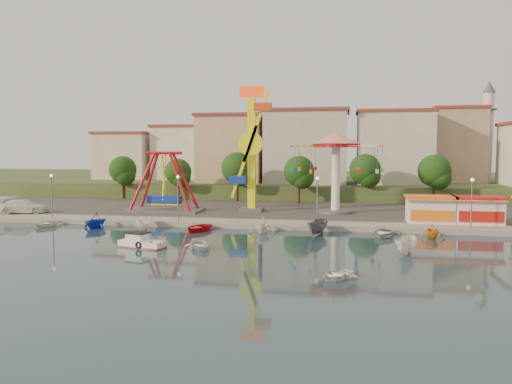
% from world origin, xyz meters
% --- Properties ---
extents(ground, '(200.00, 200.00, 0.00)m').
position_xyz_m(ground, '(0.00, 0.00, 0.00)').
color(ground, '#142B37').
rests_on(ground, ground).
extents(quay_deck, '(200.00, 100.00, 0.60)m').
position_xyz_m(quay_deck, '(0.00, 62.00, 0.30)').
color(quay_deck, '#9E998E').
rests_on(quay_deck, ground).
extents(asphalt_pad, '(90.00, 28.00, 0.01)m').
position_xyz_m(asphalt_pad, '(0.00, 30.00, 0.60)').
color(asphalt_pad, '#4C4944').
rests_on(asphalt_pad, quay_deck).
extents(hill_terrace, '(200.00, 60.00, 3.00)m').
position_xyz_m(hill_terrace, '(0.00, 67.00, 1.50)').
color(hill_terrace, '#384C26').
rests_on(hill_terrace, ground).
extents(pirate_ship_ride, '(10.00, 5.00, 8.00)m').
position_xyz_m(pirate_ship_ride, '(-12.74, 21.19, 4.39)').
color(pirate_ship_ride, '#59595E').
rests_on(pirate_ship_ride, quay_deck).
extents(kamikaze_tower, '(4.36, 3.10, 16.50)m').
position_xyz_m(kamikaze_tower, '(-1.06, 22.92, 8.58)').
color(kamikaze_tower, '#59595E').
rests_on(kamikaze_tower, quay_deck).
extents(wave_swinger, '(11.60, 11.60, 10.40)m').
position_xyz_m(wave_swinger, '(9.78, 23.47, 8.20)').
color(wave_swinger, '#59595E').
rests_on(wave_swinger, quay_deck).
extents(booth_left, '(5.40, 3.78, 3.08)m').
position_xyz_m(booth_left, '(20.44, 16.49, 2.16)').
color(booth_left, white).
rests_on(booth_left, quay_deck).
extents(booth_mid, '(5.40, 3.78, 3.08)m').
position_xyz_m(booth_mid, '(25.52, 16.49, 2.16)').
color(booth_mid, white).
rests_on(booth_mid, quay_deck).
extents(lamp_post_0, '(0.14, 0.14, 5.00)m').
position_xyz_m(lamp_post_0, '(-24.00, 13.00, 3.10)').
color(lamp_post_0, '#59595E').
rests_on(lamp_post_0, quay_deck).
extents(lamp_post_1, '(0.14, 0.14, 5.00)m').
position_xyz_m(lamp_post_1, '(-8.00, 13.00, 3.10)').
color(lamp_post_1, '#59595E').
rests_on(lamp_post_1, quay_deck).
extents(lamp_post_2, '(0.14, 0.14, 5.00)m').
position_xyz_m(lamp_post_2, '(8.00, 13.00, 3.10)').
color(lamp_post_2, '#59595E').
rests_on(lamp_post_2, quay_deck).
extents(lamp_post_3, '(0.14, 0.14, 5.00)m').
position_xyz_m(lamp_post_3, '(24.00, 13.00, 3.10)').
color(lamp_post_3, '#59595E').
rests_on(lamp_post_3, quay_deck).
extents(tree_0, '(4.60, 4.60, 7.19)m').
position_xyz_m(tree_0, '(-26.00, 36.98, 5.47)').
color(tree_0, '#382314').
rests_on(tree_0, quay_deck).
extents(tree_1, '(4.35, 4.35, 6.80)m').
position_xyz_m(tree_1, '(-16.00, 36.24, 5.20)').
color(tree_1, '#382314').
rests_on(tree_1, quay_deck).
extents(tree_2, '(5.02, 5.02, 7.85)m').
position_xyz_m(tree_2, '(-6.00, 35.81, 5.92)').
color(tree_2, '#382314').
rests_on(tree_2, quay_deck).
extents(tree_3, '(4.68, 4.68, 7.32)m').
position_xyz_m(tree_3, '(4.00, 34.36, 5.55)').
color(tree_3, '#382314').
rests_on(tree_3, quay_deck).
extents(tree_4, '(4.86, 4.86, 7.60)m').
position_xyz_m(tree_4, '(14.00, 37.35, 5.75)').
color(tree_4, '#382314').
rests_on(tree_4, quay_deck).
extents(tree_5, '(4.83, 4.83, 7.54)m').
position_xyz_m(tree_5, '(24.00, 35.54, 5.71)').
color(tree_5, '#382314').
rests_on(tree_5, quay_deck).
extents(building_0, '(9.26, 9.53, 11.87)m').
position_xyz_m(building_0, '(-33.37, 46.06, 8.93)').
color(building_0, beige).
rests_on(building_0, hill_terrace).
extents(building_1, '(12.33, 9.01, 8.63)m').
position_xyz_m(building_1, '(-21.33, 51.38, 7.32)').
color(building_1, silver).
rests_on(building_1, hill_terrace).
extents(building_2, '(11.95, 9.28, 11.23)m').
position_xyz_m(building_2, '(-8.19, 51.96, 8.62)').
color(building_2, tan).
rests_on(building_2, hill_terrace).
extents(building_3, '(12.59, 10.50, 9.20)m').
position_xyz_m(building_3, '(5.60, 48.80, 7.60)').
color(building_3, beige).
rests_on(building_3, hill_terrace).
extents(building_4, '(10.75, 9.23, 9.24)m').
position_xyz_m(building_4, '(19.07, 52.20, 7.62)').
color(building_4, beige).
rests_on(building_4, hill_terrace).
extents(building_5, '(12.77, 10.96, 11.21)m').
position_xyz_m(building_5, '(32.37, 50.33, 8.61)').
color(building_5, tan).
rests_on(building_5, hill_terrace).
extents(minaret, '(2.80, 2.80, 18.00)m').
position_xyz_m(minaret, '(36.00, 54.00, 12.55)').
color(minaret, silver).
rests_on(minaret, hill_terrace).
extents(cabin_motorboat, '(4.52, 2.55, 1.50)m').
position_xyz_m(cabin_motorboat, '(-7.09, 0.09, 0.40)').
color(cabin_motorboat, white).
rests_on(cabin_motorboat, ground).
extents(rowboat_a, '(3.74, 4.09, 0.69)m').
position_xyz_m(rowboat_a, '(-1.60, 0.44, 0.35)').
color(rowboat_a, white).
rests_on(rowboat_a, ground).
extents(rowboat_b, '(3.49, 3.65, 0.62)m').
position_xyz_m(rowboat_b, '(10.51, -8.01, 0.31)').
color(rowboat_b, white).
rests_on(rowboat_b, ground).
extents(skiff, '(2.72, 4.18, 1.51)m').
position_xyz_m(skiff, '(16.17, 1.34, 0.76)').
color(skiff, white).
rests_on(skiff, ground).
extents(van, '(6.51, 4.06, 1.76)m').
position_xyz_m(van, '(-30.10, 16.14, 1.48)').
color(van, white).
rests_on(van, quay_deck).
extents(moored_boat_0, '(3.05, 3.91, 0.74)m').
position_xyz_m(moored_boat_0, '(-22.73, 9.80, 0.37)').
color(moored_boat_0, silver).
rests_on(moored_boat_0, ground).
extents(moored_boat_1, '(3.63, 3.95, 1.75)m').
position_xyz_m(moored_boat_1, '(-16.67, 9.80, 0.88)').
color(moored_boat_1, '#1532C0').
rests_on(moored_boat_1, ground).
extents(moored_boat_2, '(1.88, 3.78, 1.40)m').
position_xyz_m(moored_boat_2, '(-10.92, 9.80, 0.70)').
color(moored_boat_2, white).
rests_on(moored_boat_2, ground).
extents(moored_boat_3, '(3.88, 4.65, 0.83)m').
position_xyz_m(moored_boat_3, '(-4.70, 9.80, 0.41)').
color(moored_boat_3, red).
rests_on(moored_boat_3, ground).
extents(moored_boat_4, '(2.81, 3.25, 1.71)m').
position_xyz_m(moored_boat_4, '(2.44, 9.80, 0.86)').
color(moored_boat_4, white).
rests_on(moored_boat_4, ground).
extents(moored_boat_5, '(2.67, 4.45, 1.62)m').
position_xyz_m(moored_boat_5, '(8.24, 9.80, 0.81)').
color(moored_boat_5, slate).
rests_on(moored_boat_5, ground).
extents(moored_boat_6, '(3.91, 4.74, 0.85)m').
position_xyz_m(moored_boat_6, '(14.94, 9.80, 0.43)').
color(moored_boat_6, beige).
rests_on(moored_boat_6, ground).
extents(moored_boat_7, '(2.48, 2.86, 1.49)m').
position_xyz_m(moored_boat_7, '(19.63, 9.80, 0.74)').
color(moored_boat_7, orange).
rests_on(moored_boat_7, ground).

